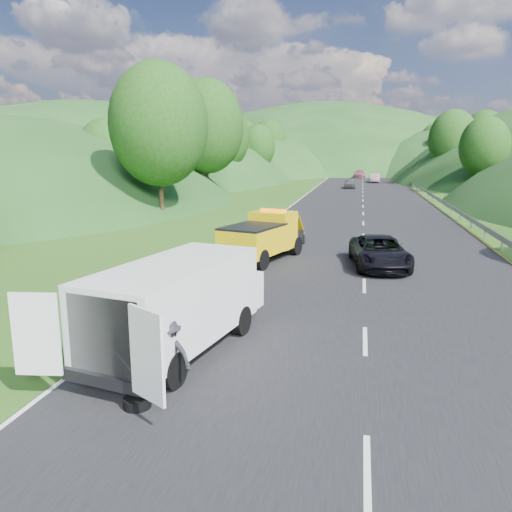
% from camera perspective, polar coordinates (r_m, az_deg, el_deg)
% --- Properties ---
extents(ground, '(320.00, 320.00, 0.00)m').
position_cam_1_polar(ground, '(16.64, 1.88, -6.47)').
color(ground, '#38661E').
rests_on(ground, ground).
extents(road_surface, '(14.00, 200.00, 0.02)m').
position_cam_1_polar(road_surface, '(55.81, 12.13, 6.21)').
color(road_surface, black).
rests_on(road_surface, ground).
extents(guardrail, '(0.06, 140.00, 1.52)m').
position_cam_1_polar(guardrail, '(68.69, 18.25, 6.88)').
color(guardrail, gray).
rests_on(guardrail, ground).
extents(tree_line_left, '(14.00, 140.00, 14.00)m').
position_cam_1_polar(tree_line_left, '(78.79, -4.26, 8.00)').
color(tree_line_left, '#2D5519').
rests_on(tree_line_left, ground).
extents(tree_line_right, '(14.00, 140.00, 14.00)m').
position_cam_1_polar(tree_line_right, '(78.42, 26.97, 6.74)').
color(tree_line_right, '#2D5519').
rests_on(tree_line_right, ground).
extents(hills_backdrop, '(201.00, 288.60, 44.00)m').
position_cam_1_polar(hills_backdrop, '(150.41, 13.42, 9.52)').
color(hills_backdrop, '#2D5B23').
rests_on(hills_backdrop, ground).
extents(tow_truck, '(3.54, 5.97, 2.42)m').
position_cam_1_polar(tow_truck, '(24.30, 0.88, 2.26)').
color(tow_truck, black).
rests_on(tow_truck, ground).
extents(white_van, '(4.23, 7.31, 2.45)m').
position_cam_1_polar(white_van, '(13.26, -8.82, -5.15)').
color(white_van, black).
rests_on(white_van, ground).
extents(woman, '(0.59, 0.71, 1.72)m').
position_cam_1_polar(woman, '(18.03, -10.18, -5.20)').
color(woman, white).
rests_on(woman, ground).
extents(child, '(0.47, 0.39, 0.90)m').
position_cam_1_polar(child, '(17.05, -3.02, -6.02)').
color(child, tan).
rests_on(child, ground).
extents(worker, '(1.11, 0.70, 1.64)m').
position_cam_1_polar(worker, '(11.71, -9.79, -14.84)').
color(worker, black).
rests_on(worker, ground).
extents(suitcase, '(0.44, 0.30, 0.64)m').
position_cam_1_polar(suitcase, '(18.71, -13.31, -3.69)').
color(suitcase, '#606149').
rests_on(suitcase, ground).
extents(spare_tire, '(0.59, 0.59, 0.20)m').
position_cam_1_polar(spare_tire, '(11.13, -13.39, -16.51)').
color(spare_tire, black).
rests_on(spare_tire, ground).
extents(passing_suv, '(2.97, 5.35, 1.42)m').
position_cam_1_polar(passing_suv, '(23.66, 13.85, -1.27)').
color(passing_suv, black).
rests_on(passing_suv, ground).
extents(dist_car_a, '(1.64, 4.08, 1.39)m').
position_cam_1_polar(dist_car_a, '(74.45, 10.71, 7.61)').
color(dist_car_a, '#424346').
rests_on(dist_car_a, ground).
extents(dist_car_b, '(1.61, 4.61, 1.52)m').
position_cam_1_polar(dist_car_b, '(89.40, 13.39, 8.16)').
color(dist_car_b, '#815663').
rests_on(dist_car_b, ground).
extents(dist_car_c, '(2.21, 5.44, 1.58)m').
position_cam_1_polar(dist_car_c, '(105.38, 11.79, 8.74)').
color(dist_car_c, '#884459').
rests_on(dist_car_c, ground).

